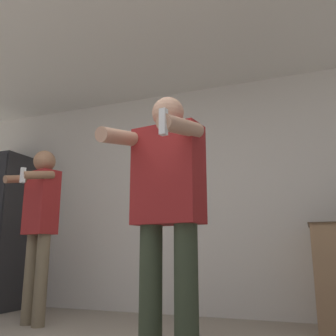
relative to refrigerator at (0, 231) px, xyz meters
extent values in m
cube|color=silver|center=(2.41, 0.39, 0.36)|extent=(7.00, 0.06, 2.55)
cube|color=silver|center=(2.41, -0.97, 1.66)|extent=(7.00, 3.18, 0.05)
cube|color=#262628|center=(0.00, 0.01, 0.00)|extent=(0.75, 0.72, 1.83)
cylinder|color=#38422D|center=(2.71, -1.50, -0.51)|extent=(0.14, 0.14, 0.81)
cylinder|color=#38422D|center=(2.95, -1.54, -0.51)|extent=(0.14, 0.14, 0.81)
cube|color=maroon|center=(2.83, -1.52, 0.20)|extent=(0.46, 0.26, 0.61)
sphere|color=tan|center=(2.83, -1.52, 0.61)|extent=(0.21, 0.21, 0.21)
cylinder|color=tan|center=(2.60, -1.69, 0.42)|extent=(0.15, 0.43, 0.16)
cylinder|color=tan|center=(3.00, -1.75, 0.42)|extent=(0.15, 0.43, 0.16)
cube|color=white|center=(2.97, -1.95, 0.39)|extent=(0.04, 0.04, 0.14)
cylinder|color=#75664C|center=(1.10, -0.66, -0.51)|extent=(0.12, 0.12, 0.82)
cylinder|color=#75664C|center=(1.27, -0.72, -0.51)|extent=(0.12, 0.12, 0.82)
cube|color=maroon|center=(1.18, -0.69, 0.21)|extent=(0.37, 0.29, 0.62)
sphere|color=#9E7051|center=(1.18, -0.69, 0.63)|extent=(0.22, 0.22, 0.22)
cylinder|color=#9E7051|center=(0.99, -0.79, 0.44)|extent=(0.17, 0.33, 0.13)
cylinder|color=#9E7051|center=(1.29, -0.88, 0.44)|extent=(0.17, 0.33, 0.13)
cube|color=white|center=(1.24, -1.03, 0.42)|extent=(0.04, 0.04, 0.14)
camera|label=1|loc=(3.65, -3.63, -0.27)|focal=40.00mm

